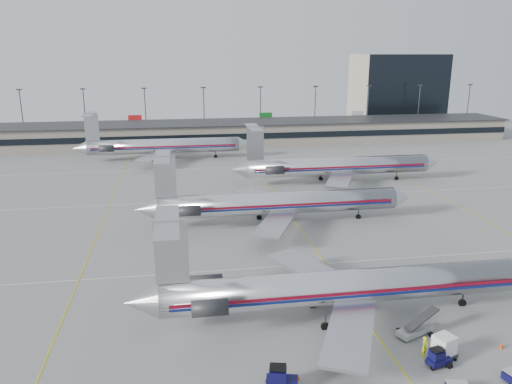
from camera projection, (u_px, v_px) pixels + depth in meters
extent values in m
plane|color=gray|center=(352.00, 301.00, 53.62)|extent=(260.00, 260.00, 0.00)
cube|color=silver|center=(325.00, 263.00, 63.12)|extent=(160.00, 0.15, 0.02)
cube|color=gray|center=(238.00, 133.00, 145.92)|extent=(160.00, 16.00, 6.00)
cube|color=black|center=(242.00, 136.00, 138.17)|extent=(160.00, 0.20, 1.60)
cube|color=#2D2D30|center=(238.00, 122.00, 145.08)|extent=(162.00, 17.00, 0.30)
cylinder|color=#38383D|center=(22.00, 116.00, 148.35)|extent=(0.30, 0.30, 15.00)
cube|color=#2D2D30|center=(19.00, 90.00, 146.28)|extent=(1.60, 0.40, 0.35)
cylinder|color=#38383D|center=(85.00, 114.00, 151.11)|extent=(0.30, 0.30, 15.00)
cube|color=#2D2D30|center=(83.00, 89.00, 149.04)|extent=(1.60, 0.40, 0.35)
cylinder|color=#38383D|center=(146.00, 113.00, 153.86)|extent=(0.30, 0.30, 15.00)
cube|color=#2D2D30|center=(144.00, 88.00, 151.80)|extent=(1.60, 0.40, 0.35)
cylinder|color=#38383D|center=(204.00, 112.00, 156.62)|extent=(0.30, 0.30, 15.00)
cube|color=#2D2D30|center=(203.00, 88.00, 154.56)|extent=(1.60, 0.40, 0.35)
cylinder|color=#38383D|center=(260.00, 111.00, 159.38)|extent=(0.30, 0.30, 15.00)
cube|color=#2D2D30|center=(260.00, 87.00, 157.32)|extent=(1.60, 0.40, 0.35)
cylinder|color=#38383D|center=(315.00, 110.00, 162.14)|extent=(0.30, 0.30, 15.00)
cube|color=#2D2D30|center=(316.00, 86.00, 160.08)|extent=(1.60, 0.40, 0.35)
cylinder|color=#38383D|center=(368.00, 109.00, 164.90)|extent=(0.30, 0.30, 15.00)
cube|color=#2D2D30|center=(369.00, 86.00, 162.84)|extent=(1.60, 0.40, 0.35)
cylinder|color=#38383D|center=(418.00, 108.00, 167.66)|extent=(0.30, 0.30, 15.00)
cube|color=#2D2D30|center=(421.00, 85.00, 165.60)|extent=(1.60, 0.40, 0.35)
cylinder|color=#38383D|center=(468.00, 107.00, 170.42)|extent=(0.30, 0.30, 15.00)
cube|color=#2D2D30|center=(470.00, 85.00, 168.35)|extent=(1.60, 0.40, 0.35)
cube|color=tan|center=(397.00, 90.00, 181.35)|extent=(30.00, 20.00, 25.00)
cylinder|color=silver|center=(346.00, 287.00, 49.79)|extent=(36.85, 3.41, 3.41)
cone|color=#B2B1B6|center=(141.00, 302.00, 46.71)|extent=(3.32, 3.41, 3.41)
cube|color=maroon|center=(352.00, 293.00, 48.12)|extent=(35.01, 0.05, 0.32)
cube|color=navy|center=(352.00, 297.00, 48.22)|extent=(35.01, 0.05, 0.26)
cube|color=#B2B1B6|center=(311.00, 270.00, 55.88)|extent=(8.57, 12.49, 0.29)
cube|color=#B2B1B6|center=(350.00, 331.00, 43.63)|extent=(8.57, 12.49, 0.29)
cube|color=#B2B1B6|center=(171.00, 252.00, 45.86)|extent=(3.13, 0.23, 6.26)
cube|color=#B2B1B6|center=(167.00, 222.00, 45.02)|extent=(2.21, 9.67, 0.17)
cylinder|color=#2D2D30|center=(206.00, 282.00, 50.09)|extent=(3.32, 1.57, 1.57)
cylinder|color=#2D2D30|center=(210.00, 308.00, 45.10)|extent=(3.32, 1.57, 1.57)
cylinder|color=#2D2D30|center=(463.00, 299.00, 52.43)|extent=(0.18, 0.18, 1.52)
cylinder|color=#2D2D30|center=(325.00, 322.00, 47.93)|extent=(0.18, 0.18, 1.52)
cylinder|color=#2D2D30|center=(313.00, 301.00, 52.13)|extent=(0.18, 0.18, 1.52)
cylinder|color=black|center=(462.00, 303.00, 52.55)|extent=(0.83, 0.28, 0.83)
cylinder|color=silver|center=(279.00, 203.00, 77.18)|extent=(37.15, 3.44, 3.44)
cone|color=silver|center=(401.00, 197.00, 80.26)|extent=(2.97, 3.44, 3.44)
cone|color=#B2B1B6|center=(146.00, 209.00, 74.08)|extent=(3.34, 3.44, 3.44)
cube|color=maroon|center=(282.00, 205.00, 75.50)|extent=(35.29, 0.05, 0.33)
cube|color=navy|center=(282.00, 208.00, 75.60)|extent=(35.29, 0.05, 0.26)
cube|color=#B2B1B6|center=(260.00, 198.00, 83.33)|extent=(8.64, 12.59, 0.30)
cube|color=#B2B1B6|center=(276.00, 223.00, 70.97)|extent=(8.64, 12.59, 0.30)
cube|color=#B2B1B6|center=(165.00, 177.00, 73.23)|extent=(3.16, 0.23, 6.31)
cube|color=#B2B1B6|center=(162.00, 157.00, 72.38)|extent=(2.23, 9.75, 0.17)
cylinder|color=#2D2D30|center=(188.00, 201.00, 77.49)|extent=(3.34, 1.58, 1.58)
cylinder|color=#2D2D30|center=(189.00, 211.00, 72.46)|extent=(3.34, 1.58, 1.58)
cylinder|color=#2D2D30|center=(358.00, 214.00, 79.85)|extent=(0.19, 0.19, 1.53)
cylinder|color=#2D2D30|center=(264.00, 224.00, 75.31)|extent=(0.19, 0.19, 1.53)
cylinder|color=#2D2D30|center=(259.00, 215.00, 79.55)|extent=(0.19, 0.19, 1.53)
cylinder|color=black|center=(358.00, 217.00, 79.97)|extent=(0.84, 0.28, 0.84)
cylinder|color=silver|center=(339.00, 166.00, 101.33)|extent=(37.28, 3.63, 3.63)
cone|color=silver|center=(431.00, 163.00, 104.43)|extent=(3.14, 3.63, 3.63)
cone|color=#B2B1B6|center=(239.00, 170.00, 98.21)|extent=(3.53, 3.63, 3.63)
cube|color=maroon|center=(341.00, 167.00, 99.56)|extent=(35.42, 0.05, 0.34)
cube|color=navy|center=(341.00, 169.00, 99.67)|extent=(35.42, 0.05, 0.27)
cube|color=#B2B1B6|center=(320.00, 164.00, 107.83)|extent=(9.13, 13.30, 0.31)
cube|color=#B2B1B6|center=(340.00, 179.00, 94.77)|extent=(9.13, 13.30, 0.31)
cube|color=#B2B1B6|center=(255.00, 143.00, 97.30)|extent=(3.34, 0.25, 6.67)
cube|color=#B2B1B6|center=(254.00, 127.00, 96.41)|extent=(2.35, 10.30, 0.18)
cylinder|color=#2D2D30|center=(270.00, 164.00, 101.81)|extent=(3.53, 1.67, 1.67)
cylinder|color=#2D2D30|center=(275.00, 170.00, 96.49)|extent=(3.53, 1.67, 1.67)
cylinder|color=#2D2D30|center=(397.00, 176.00, 104.00)|extent=(0.20, 0.20, 1.62)
cylinder|color=#2D2D30|center=(328.00, 182.00, 99.36)|extent=(0.20, 0.20, 1.62)
cylinder|color=#2D2D30|center=(321.00, 176.00, 103.83)|extent=(0.20, 0.20, 1.62)
cylinder|color=black|center=(397.00, 178.00, 104.13)|extent=(0.88, 0.29, 0.88)
cylinder|color=silver|center=(165.00, 146.00, 123.16)|extent=(36.76, 3.58, 3.58)
cone|color=silver|center=(244.00, 144.00, 126.22)|extent=(3.10, 3.58, 3.58)
cone|color=#B2B1B6|center=(80.00, 148.00, 120.08)|extent=(3.48, 3.58, 3.58)
cube|color=maroon|center=(164.00, 147.00, 121.41)|extent=(34.93, 0.05, 0.34)
cube|color=navy|center=(164.00, 148.00, 121.52)|extent=(34.93, 0.05, 0.27)
cube|color=#B2B1B6|center=(158.00, 145.00, 129.56)|extent=(9.00, 13.12, 0.31)
cube|color=#B2B1B6|center=(156.00, 155.00, 116.69)|extent=(9.00, 13.12, 0.31)
cube|color=#B2B1B6|center=(92.00, 127.00, 119.19)|extent=(3.29, 0.24, 6.58)
cube|color=#B2B1B6|center=(89.00, 114.00, 118.30)|extent=(2.32, 10.16, 0.17)
cylinder|color=#2D2D30|center=(109.00, 144.00, 123.63)|extent=(3.48, 1.64, 1.64)
cylinder|color=#2D2D30|center=(106.00, 148.00, 118.39)|extent=(3.48, 1.64, 1.64)
cylinder|color=#2D2D30|center=(216.00, 155.00, 125.79)|extent=(0.19, 0.19, 1.60)
cylinder|color=#2D2D30|center=(153.00, 159.00, 121.21)|extent=(0.19, 0.19, 1.60)
cylinder|color=#2D2D30|center=(154.00, 155.00, 125.62)|extent=(0.19, 0.19, 1.60)
cylinder|color=black|center=(216.00, 156.00, 125.92)|extent=(0.87, 0.29, 0.87)
cube|color=#0C0A39|center=(282.00, 382.00, 39.53)|extent=(2.72, 1.79, 0.57)
cube|color=#0C0A39|center=(278.00, 375.00, 39.30)|extent=(1.59, 1.42, 1.02)
cube|color=black|center=(278.00, 367.00, 39.11)|extent=(1.52, 1.35, 0.09)
cylinder|color=black|center=(291.00, 379.00, 40.30)|extent=(0.64, 0.20, 0.64)
cylinder|color=black|center=(269.00, 382.00, 40.02)|extent=(0.64, 0.20, 0.64)
cube|color=#0C0A39|center=(439.00, 361.00, 42.39)|extent=(2.25, 1.51, 0.47)
cube|color=#0C0A39|center=(437.00, 355.00, 42.20)|extent=(1.32, 1.19, 0.84)
cube|color=black|center=(437.00, 349.00, 42.04)|extent=(1.27, 1.13, 0.07)
cylinder|color=black|center=(444.00, 359.00, 43.02)|extent=(0.52, 0.17, 0.52)
cylinder|color=black|center=(450.00, 366.00, 42.13)|extent=(0.52, 0.17, 0.52)
cylinder|color=black|center=(428.00, 361.00, 42.79)|extent=(0.52, 0.17, 0.52)
cylinder|color=black|center=(433.00, 367.00, 41.90)|extent=(0.52, 0.17, 0.52)
cube|color=#A3A3A3|center=(458.00, 384.00, 38.75)|extent=(1.85, 1.44, 0.05)
cylinder|color=black|center=(503.00, 376.00, 40.95)|extent=(0.32, 0.13, 0.32)
cylinder|color=black|center=(511.00, 384.00, 40.00)|extent=(0.32, 0.13, 0.32)
cube|color=#2D2D30|center=(443.00, 355.00, 43.67)|extent=(2.46, 2.27, 0.33)
cube|color=white|center=(444.00, 345.00, 43.40)|extent=(2.11, 2.05, 1.65)
cylinder|color=black|center=(447.00, 351.00, 44.45)|extent=(0.26, 0.13, 0.26)
cylinder|color=black|center=(455.00, 360.00, 43.20)|extent=(0.26, 0.13, 0.26)
cylinder|color=black|center=(431.00, 352.00, 44.22)|extent=(0.26, 0.13, 0.26)
cylinder|color=black|center=(439.00, 361.00, 42.96)|extent=(0.26, 0.13, 0.26)
cube|color=#A3A3A3|center=(415.00, 330.00, 47.09)|extent=(3.97, 2.68, 0.52)
cube|color=#2D2D30|center=(422.00, 319.00, 46.86)|extent=(3.86, 2.32, 1.34)
cylinder|color=black|center=(425.00, 328.00, 47.89)|extent=(0.52, 0.17, 0.52)
cylinder|color=black|center=(431.00, 334.00, 46.81)|extent=(0.52, 0.17, 0.52)
cylinder|color=black|center=(398.00, 330.00, 47.48)|extent=(0.52, 0.17, 0.52)
cylinder|color=black|center=(404.00, 337.00, 46.39)|extent=(0.52, 0.17, 0.52)
imported|color=#DCF216|center=(425.00, 347.00, 43.62)|extent=(0.83, 0.76, 1.91)
imported|color=#75C012|center=(451.00, 350.00, 43.39)|extent=(0.83, 0.66, 1.68)
cone|color=#D23C07|center=(501.00, 345.00, 45.02)|extent=(0.57, 0.57, 0.59)
cone|color=#D23C07|center=(298.00, 377.00, 40.70)|extent=(0.49, 0.49, 0.53)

